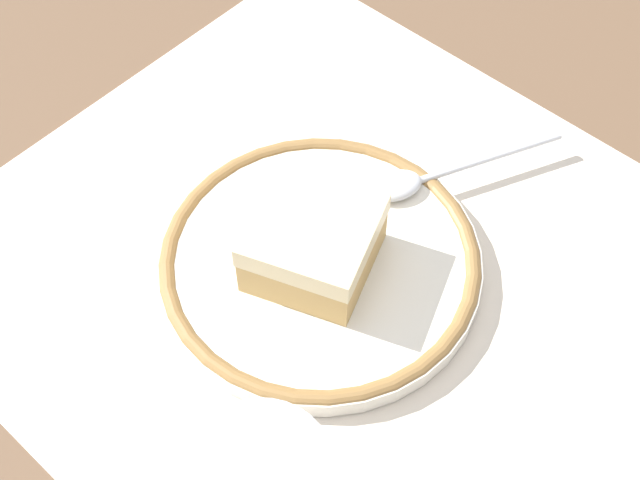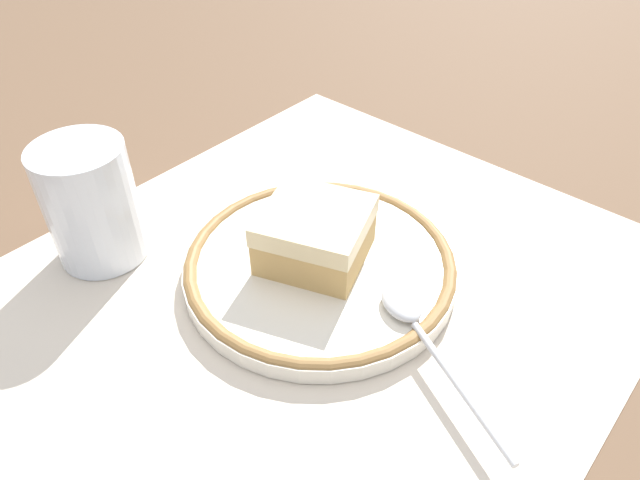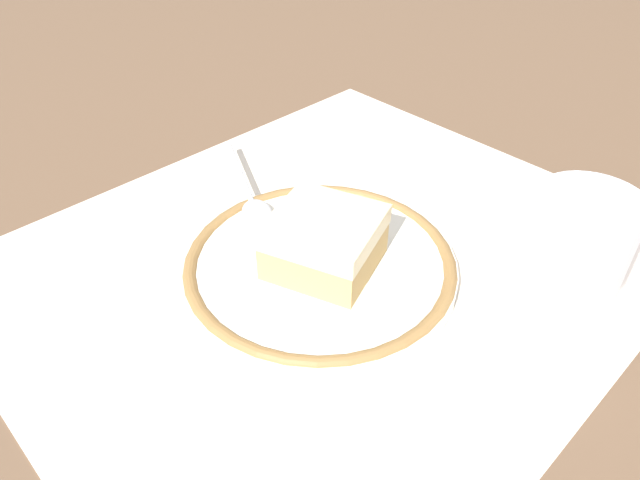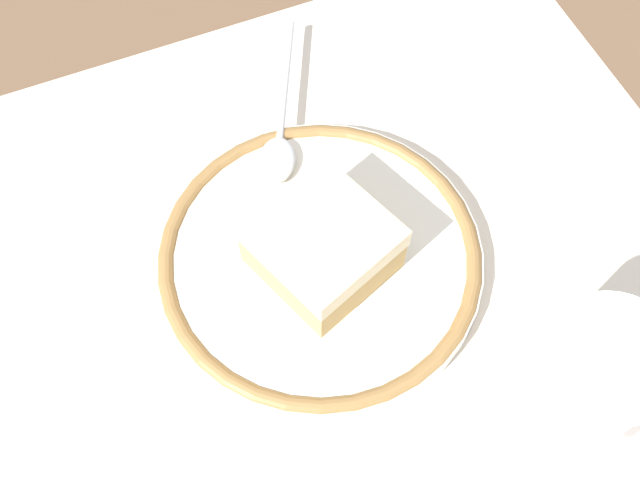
# 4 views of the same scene
# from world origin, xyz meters

# --- Properties ---
(ground_plane) EXTENTS (2.40, 2.40, 0.00)m
(ground_plane) POSITION_xyz_m (0.00, 0.00, 0.00)
(ground_plane) COLOR brown
(placemat) EXTENTS (0.50, 0.43, 0.00)m
(placemat) POSITION_xyz_m (0.00, 0.00, 0.00)
(placemat) COLOR beige
(placemat) RESTS_ON ground_plane
(plate) EXTENTS (0.21, 0.21, 0.02)m
(plate) POSITION_xyz_m (-0.02, -0.01, 0.01)
(plate) COLOR silver
(plate) RESTS_ON placemat
(cake_slice) EXTENTS (0.10, 0.10, 0.04)m
(cake_slice) POSITION_xyz_m (-0.02, -0.01, 0.04)
(cake_slice) COLOR tan
(cake_slice) RESTS_ON plate
(spoon) EXTENTS (0.08, 0.14, 0.01)m
(spoon) POSITION_xyz_m (-0.01, 0.08, 0.02)
(spoon) COLOR silver
(spoon) RESTS_ON plate
(cup) EXTENTS (0.07, 0.07, 0.10)m
(cup) POSITION_xyz_m (0.08, -0.16, 0.04)
(cup) COLOR silver
(cup) RESTS_ON placemat
(napkin) EXTENTS (0.16, 0.16, 0.00)m
(napkin) POSITION_xyz_m (-0.13, -0.12, 0.00)
(napkin) COLOR white
(napkin) RESTS_ON placemat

